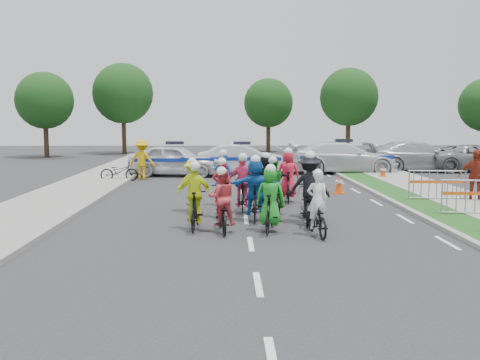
{
  "coord_description": "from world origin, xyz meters",
  "views": [
    {
      "loc": [
        -0.53,
        -12.09,
        2.9
      ],
      "look_at": [
        -0.16,
        3.43,
        1.1
      ],
      "focal_mm": 40.0,
      "sensor_mm": 36.0,
      "label": 1
    }
  ],
  "objects_px": {
    "rider_1": "(270,205)",
    "cone_0": "(339,185)",
    "rider_7": "(309,195)",
    "rider_2": "(222,207)",
    "tree_3": "(123,94)",
    "rider_10": "(193,191)",
    "rider_6": "(222,198)",
    "rider_9": "(243,190)",
    "barrier_2": "(437,186)",
    "tree_1": "(349,97)",
    "rider_8": "(272,192)",
    "rider_13": "(288,181)",
    "police_car_2": "(343,158)",
    "rider_4": "(309,195)",
    "parked_bike": "(119,171)",
    "police_car_1": "(242,159)",
    "spectator_2": "(475,176)",
    "tree_0": "(45,101)",
    "rider_5": "(255,193)",
    "rider_11": "(266,183)",
    "marshal_hiviz": "(142,160)",
    "rider_12": "(223,187)",
    "barrier_1": "(475,199)",
    "police_car_0": "(175,160)",
    "civilian_suv": "(475,158)",
    "civilian_sedan": "(417,156)",
    "rider_3": "(195,203)",
    "rider_0": "(317,213)",
    "tree_4": "(268,103)",
    "cone_1": "(383,172)"
  },
  "relations": [
    {
      "from": "rider_1",
      "to": "cone_0",
      "type": "distance_m",
      "value": 7.64
    },
    {
      "from": "rider_7",
      "to": "rider_2",
      "type": "bearing_deg",
      "value": 40.45
    },
    {
      "from": "cone_0",
      "to": "tree_3",
      "type": "relative_size",
      "value": 0.1
    },
    {
      "from": "rider_7",
      "to": "rider_10",
      "type": "xyz_separation_m",
      "value": [
        -3.47,
        1.02,
        0.02
      ]
    },
    {
      "from": "rider_6",
      "to": "rider_9",
      "type": "height_order",
      "value": "rider_9"
    },
    {
      "from": "rider_2",
      "to": "barrier_2",
      "type": "height_order",
      "value": "rider_2"
    },
    {
      "from": "tree_1",
      "to": "rider_2",
      "type": "bearing_deg",
      "value": -108.68
    },
    {
      "from": "rider_10",
      "to": "barrier_2",
      "type": "xyz_separation_m",
      "value": [
        8.31,
        1.67,
        -0.11
      ]
    },
    {
      "from": "rider_8",
      "to": "rider_13",
      "type": "relative_size",
      "value": 0.95
    },
    {
      "from": "rider_13",
      "to": "police_car_2",
      "type": "height_order",
      "value": "rider_13"
    },
    {
      "from": "rider_4",
      "to": "parked_bike",
      "type": "distance_m",
      "value": 12.52
    },
    {
      "from": "cone_0",
      "to": "tree_1",
      "type": "relative_size",
      "value": 0.1
    },
    {
      "from": "police_car_1",
      "to": "parked_bike",
      "type": "distance_m",
      "value": 6.66
    },
    {
      "from": "rider_13",
      "to": "spectator_2",
      "type": "height_order",
      "value": "rider_13"
    },
    {
      "from": "spectator_2",
      "to": "tree_0",
      "type": "xyz_separation_m",
      "value": [
        -21.93,
        22.18,
        3.26
      ]
    },
    {
      "from": "rider_8",
      "to": "cone_0",
      "type": "xyz_separation_m",
      "value": [
        2.95,
        4.29,
        -0.32
      ]
    },
    {
      "from": "rider_5",
      "to": "rider_11",
      "type": "height_order",
      "value": "rider_5"
    },
    {
      "from": "marshal_hiviz",
      "to": "cone_0",
      "type": "height_order",
      "value": "marshal_hiviz"
    },
    {
      "from": "rider_12",
      "to": "barrier_1",
      "type": "xyz_separation_m",
      "value": [
        7.38,
        -2.42,
        -0.06
      ]
    },
    {
      "from": "rider_8",
      "to": "tree_0",
      "type": "relative_size",
      "value": 0.29
    },
    {
      "from": "police_car_0",
      "to": "police_car_1",
      "type": "distance_m",
      "value": 3.58
    },
    {
      "from": "rider_11",
      "to": "police_car_0",
      "type": "height_order",
      "value": "rider_11"
    },
    {
      "from": "rider_9",
      "to": "cone_0",
      "type": "xyz_separation_m",
      "value": [
        3.84,
        4.08,
        -0.37
      ]
    },
    {
      "from": "rider_5",
      "to": "cone_0",
      "type": "distance_m",
      "value": 6.51
    },
    {
      "from": "police_car_0",
      "to": "civilian_suv",
      "type": "bearing_deg",
      "value": -75.39
    },
    {
      "from": "rider_11",
      "to": "rider_4",
      "type": "bearing_deg",
      "value": 119.41
    },
    {
      "from": "rider_6",
      "to": "rider_12",
      "type": "bearing_deg",
      "value": -93.61
    },
    {
      "from": "rider_1",
      "to": "rider_5",
      "type": "xyz_separation_m",
      "value": [
        -0.31,
        1.47,
        0.1
      ]
    },
    {
      "from": "rider_13",
      "to": "civilian_sedan",
      "type": "relative_size",
      "value": 0.33
    },
    {
      "from": "rider_3",
      "to": "rider_7",
      "type": "xyz_separation_m",
      "value": [
        3.23,
        1.61,
        -0.04
      ]
    },
    {
      "from": "rider_13",
      "to": "tree_3",
      "type": "distance_m",
      "value": 28.1
    },
    {
      "from": "rider_13",
      "to": "rider_6",
      "type": "bearing_deg",
      "value": 55.96
    },
    {
      "from": "rider_11",
      "to": "police_car_0",
      "type": "bearing_deg",
      "value": -56.06
    },
    {
      "from": "civilian_sedan",
      "to": "tree_1",
      "type": "height_order",
      "value": "tree_1"
    },
    {
      "from": "police_car_1",
      "to": "rider_4",
      "type": "bearing_deg",
      "value": -172.37
    },
    {
      "from": "rider_0",
      "to": "marshal_hiviz",
      "type": "xyz_separation_m",
      "value": [
        -6.27,
        12.44,
        0.39
      ]
    },
    {
      "from": "rider_6",
      "to": "rider_2",
      "type": "bearing_deg",
      "value": 87.24
    },
    {
      "from": "rider_5",
      "to": "police_car_2",
      "type": "xyz_separation_m",
      "value": [
        5.36,
        13.14,
        0.04
      ]
    },
    {
      "from": "rider_10",
      "to": "tree_0",
      "type": "xyz_separation_m",
      "value": [
        -12.39,
        23.66,
        3.52
      ]
    },
    {
      "from": "rider_2",
      "to": "rider_11",
      "type": "distance_m",
      "value": 4.31
    },
    {
      "from": "civilian_sedan",
      "to": "rider_13",
      "type": "bearing_deg",
      "value": 138.88
    },
    {
      "from": "rider_1",
      "to": "rider_3",
      "type": "height_order",
      "value": "rider_3"
    },
    {
      "from": "police_car_2",
      "to": "tree_0",
      "type": "height_order",
      "value": "tree_0"
    },
    {
      "from": "rider_11",
      "to": "police_car_2",
      "type": "bearing_deg",
      "value": -103.45
    },
    {
      "from": "tree_4",
      "to": "rider_12",
      "type": "bearing_deg",
      "value": -97.37
    },
    {
      "from": "rider_13",
      "to": "tree_4",
      "type": "relative_size",
      "value": 0.3
    },
    {
      "from": "rider_1",
      "to": "tree_1",
      "type": "xyz_separation_m",
      "value": [
        8.44,
        28.62,
        3.85
      ]
    },
    {
      "from": "police_car_2",
      "to": "tree_0",
      "type": "bearing_deg",
      "value": 60.02
    },
    {
      "from": "rider_13",
      "to": "cone_1",
      "type": "height_order",
      "value": "rider_13"
    },
    {
      "from": "rider_0",
      "to": "barrier_1",
      "type": "bearing_deg",
      "value": -161.34
    }
  ]
}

